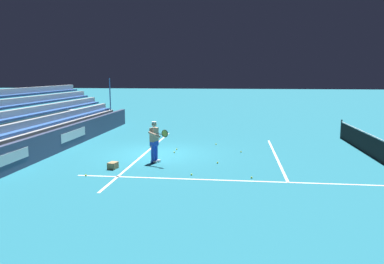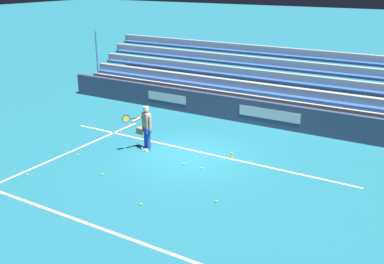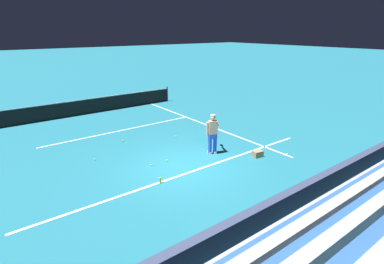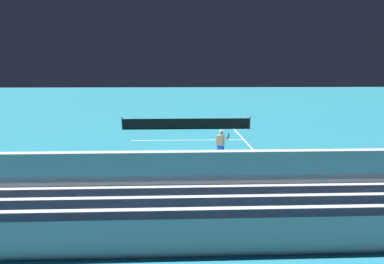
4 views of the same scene
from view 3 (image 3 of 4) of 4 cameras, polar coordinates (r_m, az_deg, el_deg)
ground_plane at (r=11.56m, az=-1.62°, el=-6.68°), size 160.00×160.00×0.00m
court_baseline_white at (r=11.19m, az=-0.12°, el=-7.56°), size 12.00×0.10×0.01m
court_sideline_white at (r=16.85m, az=1.84°, el=1.74°), size 0.10×12.00×0.01m
court_service_line_white at (r=16.04m, az=-13.12°, el=0.33°), size 8.22×0.10×0.01m
back_wall_sponsor_board at (r=8.42m, az=17.70°, el=-13.99°), size 20.10×0.25×1.10m
bleacher_stand at (r=7.54m, az=32.37°, el=-18.71°), size 19.09×3.20×3.40m
tennis_player at (r=12.47m, az=3.96°, el=-0.30°), size 0.86×0.91×1.71m
ball_box_cardboard at (r=12.69m, az=12.38°, el=-4.06°), size 0.44×0.36×0.26m
tennis_ball_far_right at (r=11.73m, az=-7.77°, el=-6.27°), size 0.07×0.07×0.07m
tennis_ball_far_left at (r=12.06m, az=-4.79°, el=-5.42°), size 0.07×0.07×0.07m
tennis_ball_by_box at (r=16.84m, az=0.32°, el=1.85°), size 0.07×0.07×0.07m
tennis_ball_on_baseline at (r=14.66m, az=-3.09°, el=-0.84°), size 0.07×0.07×0.07m
tennis_ball_stray_back at (r=14.42m, az=-13.03°, el=-1.67°), size 0.07×0.07×0.07m
tennis_ball_midcourt at (r=12.73m, az=-17.96°, el=-4.99°), size 0.07×0.07×0.07m
tennis_ball_near_player at (r=15.17m, az=4.82°, el=-0.19°), size 0.07×0.07×0.07m
tennis_ball_toward_net at (r=13.23m, az=17.67°, el=-4.02°), size 0.07×0.07×0.07m
water_bottle at (r=10.42m, az=-6.08°, el=-9.15°), size 0.07×0.07×0.22m
tennis_net at (r=19.71m, az=-18.36°, el=4.82°), size 11.09×0.09×1.07m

